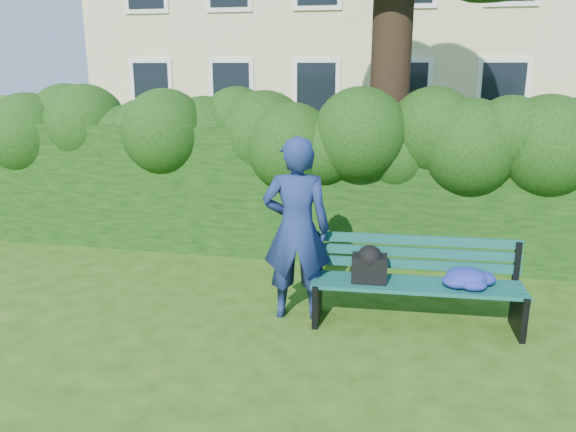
# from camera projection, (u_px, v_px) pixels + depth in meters

# --- Properties ---
(ground) EXTENTS (80.00, 80.00, 0.00)m
(ground) POSITION_uv_depth(u_px,v_px,m) (277.00, 315.00, 6.06)
(ground) COLOR #244C0D
(ground) RESTS_ON ground
(hedge) EXTENTS (10.00, 1.00, 1.80)m
(hedge) POSITION_uv_depth(u_px,v_px,m) (311.00, 191.00, 7.90)
(hedge) COLOR black
(hedge) RESTS_ON ground
(park_bench) EXTENTS (2.15, 0.68, 0.89)m
(park_bench) POSITION_uv_depth(u_px,v_px,m) (421.00, 279.00, 5.72)
(park_bench) COLOR #0E473D
(park_bench) RESTS_ON ground
(man_reading) EXTENTS (0.76, 0.55, 1.94)m
(man_reading) POSITION_uv_depth(u_px,v_px,m) (296.00, 229.00, 5.80)
(man_reading) COLOR navy
(man_reading) RESTS_ON ground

